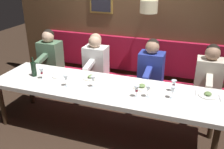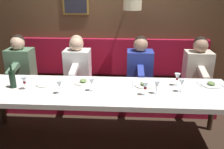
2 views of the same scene
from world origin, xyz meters
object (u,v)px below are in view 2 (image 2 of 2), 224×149
Objects in this scene: wine_glass_2 at (145,86)px; wine_glass_6 at (182,83)px; diner_near at (140,63)px; wine_glass_5 at (59,84)px; diner_far at (20,61)px; wine_glass_3 at (92,82)px; wine_glass_4 at (157,85)px; wine_glass_0 at (24,81)px; dining_table at (102,93)px; wine_glass_1 at (177,77)px; diner_middle at (77,62)px; diner_nearest at (198,64)px; wine_bottle at (12,79)px.

wine_glass_2 is 0.45m from wine_glass_6.
diner_near reaches higher than wine_glass_5.
diner_far is at bearing 69.11° from wine_glass_6.
wine_glass_3 and wine_glass_4 have the same top height.
diner_far reaches higher than wine_glass_6.
diner_far is (0.00, 1.91, 0.00)m from diner_near.
wine_glass_3 is 1.00× the size of wine_glass_6.
wine_glass_0 is 0.47m from wine_glass_5.
wine_glass_3 is 1.00× the size of wine_glass_5.
diner_near is at bearing -57.35° from wine_glass_0.
wine_glass_0 is at bearing 122.65° from diner_near.
wine_glass_1 is at bearing -79.26° from dining_table.
diner_middle is 1.00× the size of diner_far.
wine_glass_5 is (-1.04, -0.92, 0.04)m from diner_far.
dining_table is at bearing 122.11° from diner_nearest.
wine_glass_1 is 0.20m from wine_glass_6.
diner_nearest is 1.23m from wine_glass_4.
wine_bottle reaches higher than wine_glass_2.
diner_middle is at bearing 20.96° from wine_glass_3.
wine_glass_6 is at bearing -90.37° from wine_bottle.
wine_glass_1 is at bearing -106.64° from diner_far.
diner_middle is at bearing 57.84° from wine_glass_6.
diner_middle reaches higher than wine_glass_1.
wine_glass_4 is at bearing -171.35° from diner_near.
dining_table is 19.66× the size of wine_glass_3.
diner_nearest is 4.82× the size of wine_glass_6.
diner_nearest is 4.82× the size of wine_glass_1.
wine_glass_5 is 1.45m from wine_glass_6.
wine_glass_6 is (0.04, -1.07, 0.00)m from wine_glass_3.
diner_far is 2.64× the size of wine_bottle.
wine_glass_2 is 1.00× the size of wine_glass_4.
diner_near is at bearing -61.36° from wine_bottle.
diner_middle is at bearing 90.00° from diner_near.
wine_glass_0 reaches higher than dining_table.
diner_near is 4.82× the size of wine_glass_3.
diner_far is 4.82× the size of wine_glass_3.
wine_glass_3 and wine_glass_5 have the same top height.
wine_glass_0 is 1.47m from wine_glass_2.
diner_near is 1.85m from wine_bottle.
diner_middle is 4.82× the size of wine_glass_5.
diner_near is 2.64× the size of wine_bottle.
diner_far is 1.59m from wine_glass_3.
dining_table is 19.66× the size of wine_glass_4.
diner_far reaches higher than dining_table.
wine_glass_5 is (-0.33, 1.43, 0.00)m from wine_glass_1.
diner_nearest is at bearing -57.89° from dining_table.
wine_glass_0 is 0.55× the size of wine_bottle.
dining_table is 19.66× the size of wine_glass_6.
wine_glass_3 is at bearing -126.09° from diner_far.
wine_glass_2 is 1.00× the size of wine_glass_5.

